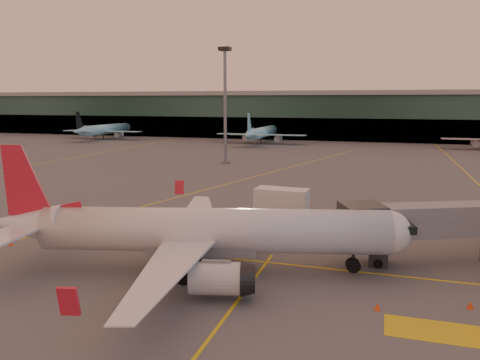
% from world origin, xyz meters
% --- Properties ---
extents(ground, '(600.00, 600.00, 0.00)m').
position_xyz_m(ground, '(0.00, 0.00, 0.00)').
color(ground, '#4C4F54').
rests_on(ground, ground).
extents(taxi_markings, '(100.12, 173.00, 0.01)m').
position_xyz_m(taxi_markings, '(-7.32, 44.49, 0.01)').
color(taxi_markings, gold).
rests_on(taxi_markings, ground).
extents(terminal, '(400.00, 20.00, 17.60)m').
position_xyz_m(terminal, '(0.00, 141.79, 8.76)').
color(terminal, '#19382D').
rests_on(terminal, ground).
extents(mast_west_near, '(2.40, 2.40, 25.60)m').
position_xyz_m(mast_west_near, '(-20.00, 66.00, 14.86)').
color(mast_west_near, slate).
rests_on(mast_west_near, ground).
extents(distant_aircraft_row, '(290.00, 34.00, 13.00)m').
position_xyz_m(distant_aircraft_row, '(-21.00, 118.00, 0.00)').
color(distant_aircraft_row, '#8FDAEF').
rests_on(distant_aircraft_row, ground).
extents(main_airplane, '(34.45, 31.40, 10.54)m').
position_xyz_m(main_airplane, '(0.32, 1.11, 3.43)').
color(main_airplane, silver).
rests_on(main_airplane, ground).
extents(catering_truck, '(5.92, 2.94, 4.48)m').
position_xyz_m(catering_truck, '(3.85, 16.47, 2.55)').
color(catering_truck, '#9D3E16').
rests_on(catering_truck, ground).
extents(cone_nose, '(0.43, 0.43, 0.55)m').
position_xyz_m(cone_nose, '(20.61, 0.12, 0.26)').
color(cone_nose, '#E53F0C').
rests_on(cone_nose, ground).
extents(cone_tail, '(0.42, 0.42, 0.54)m').
position_xyz_m(cone_tail, '(-20.34, 2.27, 0.26)').
color(cone_tail, '#E53F0C').
rests_on(cone_tail, ground).
extents(cone_wing_left, '(0.38, 0.38, 0.48)m').
position_xyz_m(cone_wing_left, '(0.92, 18.40, 0.23)').
color(cone_wing_left, '#E53F0C').
rests_on(cone_wing_left, ground).
extents(cone_fwd, '(0.41, 0.41, 0.52)m').
position_xyz_m(cone_fwd, '(14.54, -1.97, 0.25)').
color(cone_fwd, '#E53F0C').
rests_on(cone_fwd, ground).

